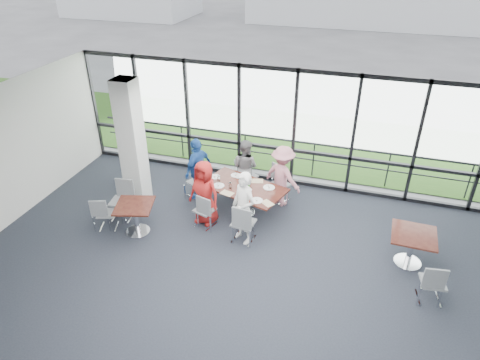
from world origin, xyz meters
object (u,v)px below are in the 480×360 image
(main_table, at_px, (244,191))
(diner_near_right, at_px, (244,208))
(chair_spare_lb, at_px, (121,201))
(side_table_right, at_px, (413,239))
(diner_end, at_px, (198,169))
(chair_main_nl, at_px, (205,210))
(chair_spare_r, at_px, (433,282))
(chair_main_fl, at_px, (248,176))
(structural_column, at_px, (132,143))
(chair_main_end, at_px, (197,182))
(diner_far_left, at_px, (245,167))
(chair_spare_la, at_px, (107,213))
(diner_far_right, at_px, (282,176))
(diner_near_left, at_px, (205,193))
(chair_main_fr, at_px, (280,184))
(side_table_left, at_px, (135,209))
(chair_main_nr, at_px, (243,223))

(main_table, height_order, diner_near_right, diner_near_right)
(chair_spare_lb, bearing_deg, side_table_right, 174.91)
(diner_end, xyz_separation_m, chair_main_nl, (0.61, -1.13, -0.40))
(chair_spare_r, bearing_deg, diner_end, 150.70)
(side_table_right, bearing_deg, chair_main_fl, 155.56)
(structural_column, xyz_separation_m, chair_main_end, (1.37, 0.60, -1.19))
(diner_far_left, bearing_deg, chair_main_end, 43.96)
(chair_spare_la, bearing_deg, diner_far_left, 24.33)
(diner_end, bearing_deg, side_table_right, 91.80)
(diner_end, relative_size, chair_spare_r, 1.90)
(chair_main_fl, bearing_deg, diner_end, 64.40)
(diner_far_right, relative_size, chair_spare_r, 1.82)
(main_table, bearing_deg, chair_spare_lb, -140.67)
(diner_near_left, xyz_separation_m, diner_end, (-0.56, 0.97, 0.03))
(chair_spare_la, bearing_deg, chair_spare_lb, 56.22)
(diner_far_right, relative_size, chair_main_fr, 1.79)
(main_table, xyz_separation_m, chair_spare_la, (-2.84, -1.55, -0.22))
(chair_main_fr, xyz_separation_m, chair_spare_lb, (-3.44, -1.96, 0.03))
(chair_spare_la, bearing_deg, main_table, 8.96)
(diner_end, relative_size, chair_spare_la, 2.03)
(structural_column, bearing_deg, diner_near_right, -14.93)
(diner_near_left, distance_m, diner_near_right, 1.16)
(side_table_left, relative_size, chair_main_nr, 1.05)
(chair_spare_r, bearing_deg, diner_near_right, 161.29)
(side_table_left, relative_size, diner_near_right, 0.59)
(diner_near_right, distance_m, chair_main_nl, 1.14)
(diner_far_left, height_order, chair_spare_lb, diner_far_left)
(chair_main_end, height_order, chair_spare_la, same)
(side_table_left, height_order, chair_main_nr, chair_main_nr)
(diner_far_left, bearing_deg, side_table_left, 70.84)
(diner_end, distance_m, chair_spare_r, 5.91)
(chair_main_fr, bearing_deg, chair_main_fl, 17.61)
(side_table_left, relative_size, chair_spare_lb, 1.06)
(side_table_right, relative_size, chair_main_end, 1.11)
(chair_main_nr, relative_size, chair_main_fr, 1.07)
(main_table, xyz_separation_m, diner_far_right, (0.79, 0.69, 0.17))
(diner_end, xyz_separation_m, chair_main_fr, (2.03, 0.50, -0.39))
(chair_spare_lb, relative_size, chair_spare_r, 1.09)
(structural_column, xyz_separation_m, chair_main_nl, (2.06, -0.57, -1.17))
(side_table_right, distance_m, chair_spare_la, 6.74)
(diner_far_left, height_order, diner_far_right, diner_far_right)
(diner_far_left, bearing_deg, chair_main_nr, 124.03)
(diner_far_right, xyz_separation_m, chair_main_fl, (-1.00, 0.40, -0.39))
(chair_main_nl, xyz_separation_m, chair_main_fl, (0.51, 1.87, -0.02))
(diner_far_right, bearing_deg, diner_end, 34.99)
(diner_near_right, bearing_deg, chair_main_nr, -41.97)
(chair_main_nr, height_order, chair_main_end, chair_main_nr)
(diner_far_left, bearing_deg, chair_spare_r, 167.10)
(side_table_left, bearing_deg, chair_spare_lb, 147.48)
(side_table_right, xyz_separation_m, diner_far_right, (-3.05, 1.44, 0.16))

